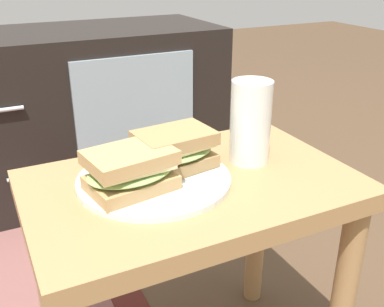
# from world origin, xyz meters

# --- Properties ---
(side_table) EXTENTS (0.56, 0.36, 0.46)m
(side_table) POSITION_xyz_m (0.00, 0.00, 0.37)
(side_table) COLOR #A37A4C
(side_table) RESTS_ON ground
(tv_cabinet) EXTENTS (0.96, 0.46, 0.58)m
(tv_cabinet) POSITION_xyz_m (0.04, 0.95, 0.29)
(tv_cabinet) COLOR black
(tv_cabinet) RESTS_ON ground
(plate) EXTENTS (0.26, 0.26, 0.01)m
(plate) POSITION_xyz_m (-0.06, 0.02, 0.47)
(plate) COLOR silver
(plate) RESTS_ON side_table
(sandwich_front) EXTENTS (0.16, 0.12, 0.07)m
(sandwich_front) POSITION_xyz_m (-0.11, 0.00, 0.50)
(sandwich_front) COLOR tan
(sandwich_front) RESTS_ON plate
(sandwich_back) EXTENTS (0.15, 0.12, 0.07)m
(sandwich_back) POSITION_xyz_m (-0.01, 0.04, 0.50)
(sandwich_back) COLOR #9E7A4C
(sandwich_back) RESTS_ON plate
(beer_glass) EXTENTS (0.07, 0.07, 0.15)m
(beer_glass) POSITION_xyz_m (0.13, 0.03, 0.53)
(beer_glass) COLOR silver
(beer_glass) RESTS_ON side_table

